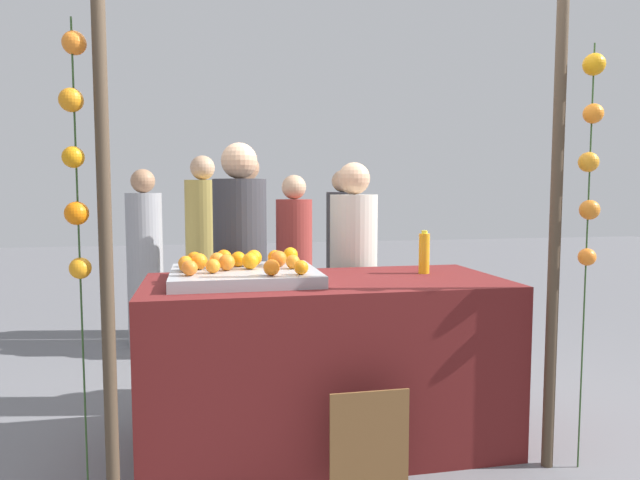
# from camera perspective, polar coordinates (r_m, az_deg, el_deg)

# --- Properties ---
(ground_plane) EXTENTS (24.00, 24.00, 0.00)m
(ground_plane) POSITION_cam_1_polar(r_m,az_deg,el_deg) (3.35, 0.55, -19.43)
(ground_plane) COLOR slate
(stall_counter) EXTENTS (1.91, 0.89, 0.90)m
(stall_counter) POSITION_cam_1_polar(r_m,az_deg,el_deg) (3.19, 0.55, -12.00)
(stall_counter) COLOR #5B1919
(stall_counter) RESTS_ON ground_plane
(orange_tray) EXTENTS (0.76, 0.67, 0.06)m
(orange_tray) POSITION_cam_1_polar(r_m,az_deg,el_deg) (3.06, -7.50, -3.50)
(orange_tray) COLOR #9EA0A5
(orange_tray) RESTS_ON stall_counter
(orange_0) EXTENTS (0.08, 0.08, 0.08)m
(orange_0) POSITION_cam_1_polar(r_m,az_deg,el_deg) (3.23, -4.49, -1.73)
(orange_0) COLOR orange
(orange_0) RESTS_ON orange_tray
(orange_1) EXTENTS (0.08, 0.08, 0.08)m
(orange_1) POSITION_cam_1_polar(r_m,az_deg,el_deg) (3.07, -13.18, -2.25)
(orange_1) COLOR orange
(orange_1) RESTS_ON orange_tray
(orange_2) EXTENTS (0.08, 0.08, 0.08)m
(orange_2) POSITION_cam_1_polar(r_m,az_deg,el_deg) (2.88, -12.80, -2.72)
(orange_2) COLOR orange
(orange_2) RESTS_ON orange_tray
(orange_3) EXTENTS (0.07, 0.07, 0.07)m
(orange_3) POSITION_cam_1_polar(r_m,az_deg,el_deg) (2.84, -1.88, -2.75)
(orange_3) COLOR orange
(orange_3) RESTS_ON orange_tray
(orange_4) EXTENTS (0.09, 0.09, 0.09)m
(orange_4) POSITION_cam_1_polar(r_m,az_deg,el_deg) (3.03, -9.24, -2.21)
(orange_4) COLOR orange
(orange_4) RESTS_ON orange_tray
(orange_5) EXTENTS (0.09, 0.09, 0.09)m
(orange_5) POSITION_cam_1_polar(r_m,az_deg,el_deg) (3.27, -9.51, -1.69)
(orange_5) COLOR orange
(orange_5) RESTS_ON orange_tray
(orange_6) EXTENTS (0.09, 0.09, 0.09)m
(orange_6) POSITION_cam_1_polar(r_m,az_deg,el_deg) (3.19, -6.59, -1.78)
(orange_6) COLOR orange
(orange_6) RESTS_ON orange_tray
(orange_7) EXTENTS (0.09, 0.09, 0.09)m
(orange_7) POSITION_cam_1_polar(r_m,az_deg,el_deg) (3.34, -2.95, -1.47)
(orange_7) COLOR orange
(orange_7) RESTS_ON orange_tray
(orange_8) EXTENTS (0.09, 0.09, 0.09)m
(orange_8) POSITION_cam_1_polar(r_m,az_deg,el_deg) (3.09, -11.90, -2.10)
(orange_8) COLOR orange
(orange_8) RESTS_ON orange_tray
(orange_9) EXTENTS (0.07, 0.07, 0.07)m
(orange_9) POSITION_cam_1_polar(r_m,az_deg,el_deg) (3.00, -13.15, -2.46)
(orange_9) COLOR orange
(orange_9) RESTS_ON orange_tray
(orange_10) EXTENTS (0.09, 0.09, 0.09)m
(orange_10) POSITION_cam_1_polar(r_m,az_deg,el_deg) (3.13, -10.14, -2.00)
(orange_10) COLOR orange
(orange_10) RESTS_ON orange_tray
(orange_11) EXTENTS (0.09, 0.09, 0.09)m
(orange_11) POSITION_cam_1_polar(r_m,az_deg,el_deg) (3.14, -4.13, -1.87)
(orange_11) COLOR orange
(orange_11) RESTS_ON orange_tray
(orange_12) EXTENTS (0.07, 0.07, 0.07)m
(orange_12) POSITION_cam_1_polar(r_m,az_deg,el_deg) (2.94, -10.57, -2.56)
(orange_12) COLOR orange
(orange_12) RESTS_ON orange_tray
(orange_13) EXTENTS (0.08, 0.08, 0.08)m
(orange_13) POSITION_cam_1_polar(r_m,az_deg,el_deg) (2.82, -4.83, -2.74)
(orange_13) COLOR orange
(orange_13) RESTS_ON orange_tray
(orange_14) EXTENTS (0.08, 0.08, 0.08)m
(orange_14) POSITION_cam_1_polar(r_m,az_deg,el_deg) (3.06, -2.71, -2.17)
(orange_14) COLOR orange
(orange_14) RESTS_ON orange_tray
(orange_15) EXTENTS (0.08, 0.08, 0.08)m
(orange_15) POSITION_cam_1_polar(r_m,az_deg,el_deg) (3.21, -12.36, -1.88)
(orange_15) COLOR orange
(orange_15) RESTS_ON orange_tray
(orange_16) EXTENTS (0.08, 0.08, 0.08)m
(orange_16) POSITION_cam_1_polar(r_m,az_deg,el_deg) (3.17, -8.11, -1.89)
(orange_16) COLOR orange
(orange_16) RESTS_ON orange_tray
(orange_17) EXTENTS (0.09, 0.09, 0.09)m
(orange_17) POSITION_cam_1_polar(r_m,az_deg,el_deg) (3.06, -6.93, -2.08)
(orange_17) COLOR orange
(orange_17) RESTS_ON orange_tray
(juice_bottle) EXTENTS (0.06, 0.06, 0.25)m
(juice_bottle) POSITION_cam_1_polar(r_m,az_deg,el_deg) (3.35, 10.29, -1.28)
(juice_bottle) COLOR orange
(juice_bottle) RESTS_ON stall_counter
(chalkboard_sign) EXTENTS (0.36, 0.03, 0.51)m
(chalkboard_sign) POSITION_cam_1_polar(r_m,az_deg,el_deg) (2.72, 4.88, -19.76)
(chalkboard_sign) COLOR brown
(chalkboard_sign) RESTS_ON ground_plane
(vendor_left) EXTENTS (0.34, 0.34, 1.68)m
(vendor_left) POSITION_cam_1_polar(r_m,az_deg,el_deg) (3.70, -7.88, -4.43)
(vendor_left) COLOR #333338
(vendor_left) RESTS_ON ground_plane
(vendor_right) EXTENTS (0.31, 0.31, 1.56)m
(vendor_right) POSITION_cam_1_polar(r_m,az_deg,el_deg) (3.84, 3.33, -4.85)
(vendor_right) COLOR beige
(vendor_right) RESTS_ON ground_plane
(crowd_person_0) EXTENTS (0.34, 0.34, 1.69)m
(crowd_person_0) POSITION_cam_1_polar(r_m,az_deg,el_deg) (4.97, -7.25, -1.97)
(crowd_person_0) COLOR #99999E
(crowd_person_0) RESTS_ON ground_plane
(crowd_person_1) EXTENTS (0.34, 0.34, 1.71)m
(crowd_person_1) POSITION_cam_1_polar(r_m,az_deg,el_deg) (5.59, -11.44, -1.17)
(crowd_person_1) COLOR tan
(crowd_person_1) RESTS_ON ground_plane
(crowd_person_2) EXTENTS (0.32, 0.32, 1.58)m
(crowd_person_2) POSITION_cam_1_polar(r_m,az_deg,el_deg) (5.61, 2.24, -1.67)
(crowd_person_2) COLOR #333338
(crowd_person_2) RESTS_ON ground_plane
(crowd_person_3) EXTENTS (0.31, 0.31, 1.57)m
(crowd_person_3) POSITION_cam_1_polar(r_m,az_deg,el_deg) (5.37, -16.97, -2.23)
(crowd_person_3) COLOR #99999E
(crowd_person_3) RESTS_ON ground_plane
(crowd_person_4) EXTENTS (0.30, 0.30, 1.51)m
(crowd_person_4) POSITION_cam_1_polar(r_m,az_deg,el_deg) (4.83, -2.57, -3.12)
(crowd_person_4) COLOR maroon
(crowd_person_4) RESTS_ON ground_plane
(canopy_post_left) EXTENTS (0.06, 0.06, 2.33)m
(canopy_post_left) POSITION_cam_1_polar(r_m,az_deg,el_deg) (2.54, -20.49, -0.32)
(canopy_post_left) COLOR #473828
(canopy_post_left) RESTS_ON ground_plane
(canopy_post_right) EXTENTS (0.06, 0.06, 2.33)m
(canopy_post_right) POSITION_cam_1_polar(r_m,az_deg,el_deg) (3.02, 22.27, 0.41)
(canopy_post_right) COLOR #473828
(canopy_post_right) RESTS_ON ground_plane
(garland_strand_left) EXTENTS (0.11, 0.11, 2.07)m
(garland_strand_left) POSITION_cam_1_polar(r_m,az_deg,el_deg) (2.56, -23.12, 7.60)
(garland_strand_left) COLOR #2D4C23
(garland_strand_left) RESTS_ON ground_plane
(garland_strand_right) EXTENTS (0.11, 0.10, 2.07)m
(garland_strand_right) POSITION_cam_1_polar(r_m,az_deg,el_deg) (3.05, 25.27, 7.68)
(garland_strand_right) COLOR #2D4C23
(garland_strand_right) RESTS_ON ground_plane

